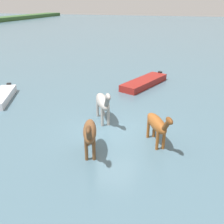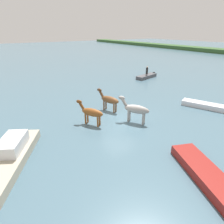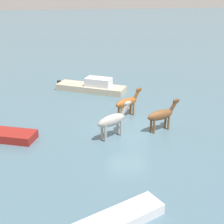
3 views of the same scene
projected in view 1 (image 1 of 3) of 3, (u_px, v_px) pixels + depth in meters
The scene contains 6 objects.
ground_plane at pixel (112, 132), 12.62m from camera, with size 212.79×212.79×0.00m, color #476675.
horse_gray_outer at pixel (103, 102), 13.33m from camera, with size 2.46×1.68×2.04m.
horse_dark_mare at pixel (90, 132), 10.47m from camera, with size 2.42×1.19×1.90m.
horse_mid_herd at pixel (157, 124), 11.21m from camera, with size 2.25×1.50×1.85m.
boat_skiff_near at pixel (2, 98), 16.65m from camera, with size 3.96×2.47×0.71m.
boat_dinghy_port at pixel (144, 83), 19.52m from camera, with size 5.01×3.09×0.75m.
Camera 1 is at (-10.66, -3.07, 6.11)m, focal length 39.96 mm.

